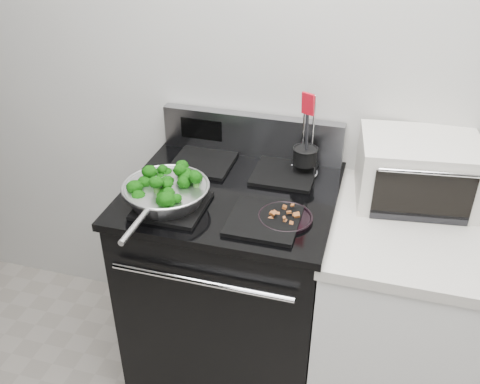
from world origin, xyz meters
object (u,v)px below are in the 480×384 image
(utensil_holder, at_px, (305,160))
(skillet, at_px, (166,193))
(bacon_plate, at_px, (285,215))
(gas_range, at_px, (232,283))
(toaster_oven, at_px, (417,170))

(utensil_holder, bearing_deg, skillet, -116.51)
(bacon_plate, height_order, utensil_holder, utensil_holder)
(gas_range, height_order, toaster_oven, toaster_oven)
(skillet, bearing_deg, gas_range, 40.71)
(skillet, bearing_deg, bacon_plate, 4.17)
(gas_range, xyz_separation_m, skillet, (-0.19, -0.16, 0.51))
(utensil_holder, distance_m, toaster_oven, 0.42)
(skillet, relative_size, bacon_plate, 2.60)
(gas_range, xyz_separation_m, bacon_plate, (0.24, -0.14, 0.48))
(utensil_holder, height_order, toaster_oven, utensil_holder)
(skillet, bearing_deg, utensil_holder, 40.07)
(gas_range, bearing_deg, toaster_oven, 14.77)
(bacon_plate, relative_size, utensil_holder, 0.56)
(toaster_oven, bearing_deg, bacon_plate, -151.22)
(toaster_oven, bearing_deg, skillet, -165.92)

